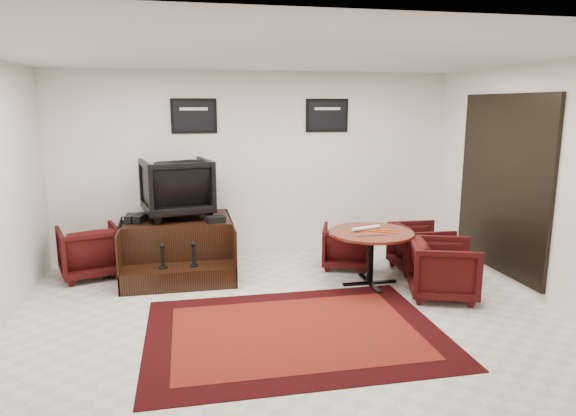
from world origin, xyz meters
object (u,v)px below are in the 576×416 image
at_px(armchair_side, 89,249).
at_px(shine_podium, 179,248).
at_px(meeting_table, 371,238).
at_px(table_chair_window, 420,245).
at_px(table_chair_corner, 444,266).
at_px(shine_chair, 176,185).
at_px(table_chair_back, 346,244).

bearing_deg(armchair_side, shine_podium, 160.72).
relative_size(meeting_table, table_chair_window, 1.47).
distance_m(meeting_table, table_chair_corner, 0.96).
height_order(shine_podium, armchair_side, armchair_side).
relative_size(armchair_side, table_chair_window, 1.04).
bearing_deg(shine_chair, table_chair_corner, 138.18).
relative_size(armchair_side, table_chair_back, 1.14).
xyz_separation_m(shine_podium, armchair_side, (-1.20, 0.03, 0.04)).
height_order(armchair_side, meeting_table, armchair_side).
height_order(shine_podium, shine_chair, shine_chair).
height_order(meeting_table, table_chair_corner, table_chair_corner).
relative_size(shine_podium, table_chair_window, 2.04).
distance_m(table_chair_back, table_chair_corner, 1.58).
relative_size(table_chair_back, table_chair_corner, 0.87).
bearing_deg(shine_podium, meeting_table, -22.78).
bearing_deg(table_chair_back, meeting_table, 114.96).
distance_m(meeting_table, table_chair_back, 0.82).
bearing_deg(table_chair_back, table_chair_corner, 138.62).
bearing_deg(meeting_table, armchair_side, 163.79).
xyz_separation_m(shine_chair, table_chair_corner, (3.15, -1.79, -0.83)).
xyz_separation_m(meeting_table, table_chair_back, (-0.08, 0.76, -0.28)).
bearing_deg(shine_podium, table_chair_back, -6.43).
xyz_separation_m(shine_podium, table_chair_window, (3.33, -0.64, 0.02)).
distance_m(shine_podium, shine_chair, 0.88).
relative_size(armchair_side, meeting_table, 0.71).
relative_size(shine_podium, meeting_table, 1.39).
relative_size(table_chair_window, table_chair_corner, 0.95).
bearing_deg(table_chair_back, shine_podium, 12.18).
relative_size(shine_chair, table_chair_corner, 1.18).
relative_size(shine_chair, armchair_side, 1.19).
xyz_separation_m(table_chair_back, table_chair_window, (0.97, -0.38, 0.03)).
bearing_deg(shine_chair, shine_podium, 77.73).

